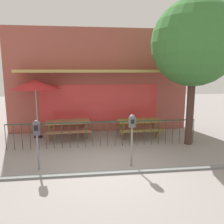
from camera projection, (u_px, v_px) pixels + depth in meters
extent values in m
plane|color=gray|center=(110.00, 168.00, 6.77)|extent=(40.00, 40.00, 0.00)
cube|color=brown|center=(99.00, 129.00, 11.20)|extent=(8.40, 0.54, 0.01)
cube|color=#A14D43|center=(99.00, 81.00, 10.77)|extent=(8.40, 0.50, 4.73)
cube|color=#D83838|center=(100.00, 103.00, 10.70)|extent=(5.46, 0.02, 1.70)
cube|color=tan|center=(100.00, 71.00, 10.01)|extent=(7.14, 0.89, 0.12)
cube|color=#233E2F|center=(104.00, 122.00, 8.52)|extent=(7.06, 0.04, 0.04)
cylinder|color=#234227|center=(6.00, 138.00, 8.18)|extent=(0.02, 0.02, 0.95)
cylinder|color=#233E29|center=(14.00, 137.00, 8.21)|extent=(0.02, 0.02, 0.95)
cylinder|color=#1D4427|center=(22.00, 137.00, 8.24)|extent=(0.02, 0.02, 0.95)
cylinder|color=#284120|center=(30.00, 137.00, 8.28)|extent=(0.02, 0.02, 0.95)
cylinder|color=#1D412E|center=(38.00, 137.00, 8.31)|extent=(0.02, 0.02, 0.95)
cylinder|color=#2D4024|center=(46.00, 136.00, 8.35)|extent=(0.02, 0.02, 0.95)
cylinder|color=#2C5025|center=(54.00, 136.00, 8.38)|extent=(0.02, 0.02, 0.95)
cylinder|color=#293E22|center=(62.00, 136.00, 8.41)|extent=(0.02, 0.02, 0.95)
cylinder|color=#1D4421|center=(70.00, 136.00, 8.45)|extent=(0.02, 0.02, 0.95)
cylinder|color=#2A4A32|center=(77.00, 135.00, 8.48)|extent=(0.02, 0.02, 0.95)
cylinder|color=#254E2F|center=(85.00, 135.00, 8.52)|extent=(0.02, 0.02, 0.95)
cylinder|color=#194B2B|center=(93.00, 135.00, 8.55)|extent=(0.02, 0.02, 0.95)
cylinder|color=#224825|center=(100.00, 135.00, 8.58)|extent=(0.02, 0.02, 0.95)
cylinder|color=#1F4027|center=(108.00, 134.00, 8.62)|extent=(0.02, 0.02, 0.95)
cylinder|color=#29402D|center=(115.00, 134.00, 8.65)|extent=(0.02, 0.02, 0.95)
cylinder|color=#1A3E20|center=(123.00, 134.00, 8.68)|extent=(0.02, 0.02, 0.95)
cylinder|color=#2A492E|center=(130.00, 134.00, 8.72)|extent=(0.02, 0.02, 0.95)
cylinder|color=#295025|center=(137.00, 133.00, 8.75)|extent=(0.02, 0.02, 0.95)
cylinder|color=#223F20|center=(144.00, 133.00, 8.79)|extent=(0.02, 0.02, 0.95)
cylinder|color=#1F4D2B|center=(152.00, 133.00, 8.82)|extent=(0.02, 0.02, 0.95)
cylinder|color=#2D4724|center=(159.00, 133.00, 8.85)|extent=(0.02, 0.02, 0.95)
cylinder|color=#1A4928|center=(166.00, 132.00, 8.89)|extent=(0.02, 0.02, 0.95)
cylinder|color=#224731|center=(173.00, 132.00, 8.92)|extent=(0.02, 0.02, 0.95)
cylinder|color=#1A4927|center=(180.00, 132.00, 8.96)|extent=(0.02, 0.02, 0.95)
cylinder|color=#2B481F|center=(186.00, 132.00, 8.99)|extent=(0.02, 0.02, 0.95)
cylinder|color=#264420|center=(193.00, 131.00, 9.02)|extent=(0.02, 0.02, 0.95)
cube|color=#936441|center=(68.00, 122.00, 9.52)|extent=(1.86, 0.92, 0.07)
cube|color=#8C5C3F|center=(69.00, 132.00, 9.05)|extent=(1.82, 0.42, 0.05)
cube|color=brown|center=(68.00, 126.00, 10.11)|extent=(1.82, 0.42, 0.05)
cube|color=brown|center=(50.00, 133.00, 9.17)|extent=(0.10, 0.35, 0.78)
cube|color=brown|center=(50.00, 130.00, 9.71)|extent=(0.10, 0.35, 0.78)
cube|color=brown|center=(87.00, 131.00, 9.47)|extent=(0.10, 0.35, 0.78)
cube|color=brown|center=(85.00, 128.00, 10.01)|extent=(0.10, 0.35, 0.78)
cube|color=olive|center=(139.00, 121.00, 9.74)|extent=(1.83, 0.82, 0.07)
cube|color=olive|center=(142.00, 131.00, 9.26)|extent=(1.81, 0.32, 0.05)
cube|color=olive|center=(135.00, 124.00, 10.33)|extent=(1.81, 0.32, 0.05)
cube|color=brown|center=(123.00, 131.00, 9.43)|extent=(0.08, 0.35, 0.78)
cube|color=brown|center=(121.00, 128.00, 9.97)|extent=(0.08, 0.35, 0.78)
cube|color=brown|center=(157.00, 130.00, 9.65)|extent=(0.08, 0.35, 0.78)
cube|color=brown|center=(153.00, 127.00, 10.20)|extent=(0.08, 0.35, 0.78)
cylinder|color=black|center=(38.00, 137.00, 9.89)|extent=(0.36, 0.36, 0.05)
cylinder|color=#B1B9A9|center=(37.00, 110.00, 9.68)|extent=(0.04, 0.04, 2.41)
cone|color=red|center=(35.00, 84.00, 9.49)|extent=(2.05, 2.05, 0.37)
cylinder|color=slate|center=(38.00, 153.00, 6.54)|extent=(0.06, 0.06, 1.06)
cube|color=#44434A|center=(37.00, 129.00, 6.41)|extent=(0.18, 0.14, 0.34)
sphere|color=#504856|center=(36.00, 123.00, 6.38)|extent=(0.17, 0.17, 0.17)
cube|color=black|center=(36.00, 128.00, 6.33)|extent=(0.11, 0.01, 0.15)
cylinder|color=slate|center=(132.00, 147.00, 6.80)|extent=(0.06, 0.06, 1.21)
cube|color=#4A5047|center=(132.00, 122.00, 6.67)|extent=(0.18, 0.14, 0.29)
sphere|color=#494E5B|center=(132.00, 117.00, 6.64)|extent=(0.17, 0.17, 0.17)
cube|color=black|center=(133.00, 122.00, 6.59)|extent=(0.11, 0.01, 0.13)
cylinder|color=#472F29|center=(190.00, 107.00, 8.74)|extent=(0.28, 0.28, 2.96)
sphere|color=#397434|center=(194.00, 43.00, 8.32)|extent=(3.13, 3.13, 3.13)
cube|color=slate|center=(111.00, 173.00, 6.41)|extent=(11.76, 0.20, 0.11)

